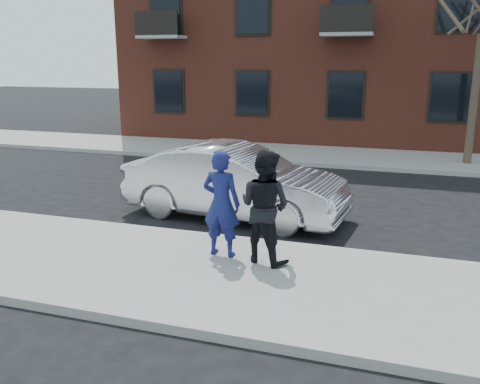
% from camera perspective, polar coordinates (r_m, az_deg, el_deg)
% --- Properties ---
extents(ground, '(100.00, 100.00, 0.00)m').
position_cam_1_polar(ground, '(8.61, 0.33, -9.73)').
color(ground, black).
rests_on(ground, ground).
extents(near_sidewalk, '(50.00, 3.50, 0.15)m').
position_cam_1_polar(near_sidewalk, '(8.36, -0.19, -9.93)').
color(near_sidewalk, gray).
rests_on(near_sidewalk, ground).
extents(near_curb, '(50.00, 0.10, 0.15)m').
position_cam_1_polar(near_curb, '(9.95, 3.04, -5.81)').
color(near_curb, '#999691').
rests_on(near_curb, ground).
extents(far_sidewalk, '(50.00, 3.50, 0.15)m').
position_cam_1_polar(far_sidewalk, '(19.19, 10.55, 3.97)').
color(far_sidewalk, gray).
rests_on(far_sidewalk, ground).
extents(far_curb, '(50.00, 0.10, 0.15)m').
position_cam_1_polar(far_curb, '(17.44, 9.76, 2.95)').
color(far_curb, '#999691').
rests_on(far_curb, ground).
extents(apartment_building, '(24.30, 10.30, 12.30)m').
position_cam_1_polar(apartment_building, '(25.61, 18.10, 19.82)').
color(apartment_building, brown).
rests_on(apartment_building, ground).
extents(silver_sedan, '(5.26, 2.31, 1.68)m').
position_cam_1_polar(silver_sedan, '(11.58, -0.58, 1.11)').
color(silver_sedan, silver).
rests_on(silver_sedan, ground).
extents(man_hoodie, '(0.73, 0.54, 1.91)m').
position_cam_1_polar(man_hoodie, '(8.90, -2.10, -1.32)').
color(man_hoodie, navy).
rests_on(man_hoodie, near_sidewalk).
extents(man_peacoat, '(1.14, 1.01, 1.96)m').
position_cam_1_polar(man_peacoat, '(8.64, 2.79, -1.64)').
color(man_peacoat, black).
rests_on(man_peacoat, near_sidewalk).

